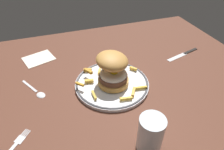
{
  "coord_description": "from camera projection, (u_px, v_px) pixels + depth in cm",
  "views": [
    {
      "loc": [
        -14.07,
        -48.53,
        46.9
      ],
      "look_at": [
        3.42,
        2.49,
        4.6
      ],
      "focal_mm": 31.83,
      "sensor_mm": 36.0,
      "label": 1
    }
  ],
  "objects": [
    {
      "name": "burger",
      "position": [
        113.0,
        68.0,
        0.67
      ],
      "size": [
        15.45,
        15.27,
        11.4
      ],
      "color": "#C58C41",
      "rests_on": "dinner_plate"
    },
    {
      "name": "spoon",
      "position": [
        38.0,
        92.0,
        0.68
      ],
      "size": [
        8.19,
        12.34,
        0.9
      ],
      "color": "silver",
      "rests_on": "ground_plane"
    },
    {
      "name": "water_glass",
      "position": [
        150.0,
        136.0,
        0.49
      ],
      "size": [
        6.45,
        6.45,
        10.66
      ],
      "color": "silver",
      "rests_on": "ground_plane"
    },
    {
      "name": "knife",
      "position": [
        185.0,
        53.0,
        0.88
      ],
      "size": [
        17.8,
        5.95,
        0.7
      ],
      "color": "black",
      "rests_on": "ground_plane"
    },
    {
      "name": "fork",
      "position": [
        11.0,
        150.0,
        0.51
      ],
      "size": [
        10.35,
        11.89,
        0.36
      ],
      "color": "silver",
      "rests_on": "ground_plane"
    },
    {
      "name": "ground_plane",
      "position": [
        105.0,
        96.0,
        0.7
      ],
      "size": [
        126.92,
        101.01,
        4.0
      ],
      "primitive_type": "cube",
      "color": "#573023"
    },
    {
      "name": "fries_pile",
      "position": [
        109.0,
        79.0,
        0.7
      ],
      "size": [
        24.06,
        20.29,
        2.9
      ],
      "color": "gold",
      "rests_on": "dinner_plate"
    },
    {
      "name": "dinner_plate",
      "position": [
        112.0,
        83.0,
        0.71
      ],
      "size": [
        26.2,
        26.2,
        1.6
      ],
      "color": "silver",
      "rests_on": "ground_plane"
    },
    {
      "name": "napkin",
      "position": [
        39.0,
        58.0,
        0.85
      ],
      "size": [
        14.3,
        12.93,
        0.4
      ],
      "primitive_type": "cube",
      "rotation": [
        0.0,
        0.0,
        0.31
      ],
      "color": "silver",
      "rests_on": "ground_plane"
    }
  ]
}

